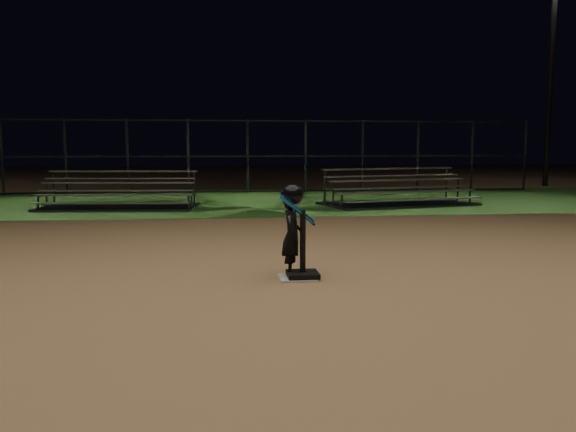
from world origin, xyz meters
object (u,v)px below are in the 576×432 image
object	(u,v)px
batting_tee	(303,264)
light_pole_right	(552,60)
home_plate	(297,278)
bleacher_left	(119,201)
child_batter	(292,228)
bleacher_right	(398,198)

from	to	relation	value
batting_tee	light_pole_right	bearing A→B (deg)	51.41
home_plate	bleacher_left	xyz separation A→B (m)	(-3.55, 8.44, 0.19)
batting_tee	bleacher_left	distance (m)	9.19
light_pole_right	child_batter	bearing A→B (deg)	-129.09
batting_tee	child_batter	bearing A→B (deg)	134.23
bleacher_right	light_pole_right	xyz separation A→B (m)	(8.11, 6.54, 4.74)
home_plate	child_batter	xyz separation A→B (m)	(-0.05, 0.10, 0.60)
batting_tee	bleacher_left	size ratio (longest dim) A/B	0.20
home_plate	child_batter	distance (m)	0.61
batting_tee	child_batter	size ratio (longest dim) A/B	0.71
batting_tee	home_plate	bearing A→B (deg)	166.09
home_plate	bleacher_right	world-z (taller)	bleacher_right
child_batter	bleacher_right	xyz separation A→B (m)	(3.94, 8.30, -0.41)
bleacher_left	home_plate	bearing A→B (deg)	-61.79
home_plate	bleacher_right	size ratio (longest dim) A/B	0.10
home_plate	bleacher_right	distance (m)	9.26
bleacher_left	light_pole_right	xyz separation A→B (m)	(15.55, 6.51, 4.75)
child_batter	bleacher_right	bearing A→B (deg)	-21.83
bleacher_right	light_pole_right	bearing A→B (deg)	25.83
child_batter	bleacher_left	xyz separation A→B (m)	(-3.49, 8.33, -0.42)
batting_tee	bleacher_right	world-z (taller)	bleacher_right
bleacher_left	light_pole_right	size ratio (longest dim) A/B	0.49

